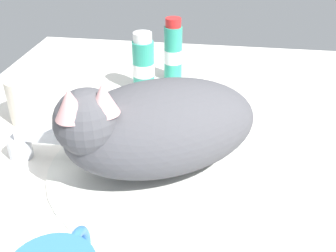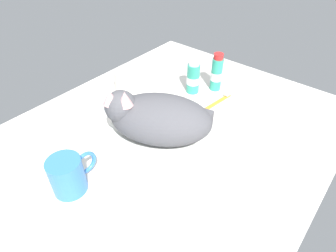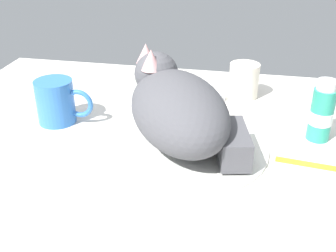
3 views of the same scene
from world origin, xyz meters
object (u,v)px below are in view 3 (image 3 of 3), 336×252
(soap_bar, at_px, (146,88))
(toothpaste_bottle, at_px, (322,113))
(coffee_mug, at_px, (57,102))
(rinse_cup, at_px, (244,81))
(cat, at_px, (178,107))
(faucet, at_px, (194,92))
(toothbrush, at_px, (324,165))

(soap_bar, distance_m, toothpaste_bottle, 0.39)
(coffee_mug, distance_m, rinse_cup, 0.42)
(cat, height_order, toothpaste_bottle, cat)
(soap_bar, bearing_deg, coffee_mug, -133.51)
(faucet, bearing_deg, coffee_mug, -149.46)
(faucet, xyz_separation_m, coffee_mug, (-0.26, -0.15, 0.02))
(faucet, height_order, toothbrush, faucet)
(faucet, height_order, toothpaste_bottle, toothpaste_bottle)
(toothpaste_bottle, distance_m, toothbrush, 0.12)
(soap_bar, distance_m, toothbrush, 0.44)
(soap_bar, xyz_separation_m, toothbrush, (0.37, -0.23, -0.02))
(faucet, xyz_separation_m, soap_bar, (-0.11, 0.00, -0.00))
(toothbrush, bearing_deg, cat, 172.36)
(cat, bearing_deg, coffee_mug, 171.07)
(toothpaste_bottle, height_order, toothbrush, toothpaste_bottle)
(cat, bearing_deg, soap_bar, 119.12)
(toothbrush, bearing_deg, rinse_cup, 117.82)
(faucet, relative_size, rinse_cup, 1.78)
(coffee_mug, xyz_separation_m, toothbrush, (0.52, -0.08, -0.04))
(coffee_mug, distance_m, toothpaste_bottle, 0.52)
(rinse_cup, xyz_separation_m, toothpaste_bottle, (0.15, -0.18, 0.02))
(cat, height_order, rinse_cup, cat)
(rinse_cup, distance_m, soap_bar, 0.23)
(coffee_mug, bearing_deg, toothpaste_bottle, 3.18)
(cat, relative_size, rinse_cup, 3.96)
(rinse_cup, bearing_deg, coffee_mug, -151.12)
(coffee_mug, relative_size, rinse_cup, 1.49)
(coffee_mug, xyz_separation_m, rinse_cup, (0.37, 0.20, -0.01))
(soap_bar, bearing_deg, toothbrush, -32.04)
(faucet, height_order, coffee_mug, coffee_mug)
(coffee_mug, height_order, toothpaste_bottle, toothpaste_bottle)
(faucet, distance_m, toothpaste_bottle, 0.29)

